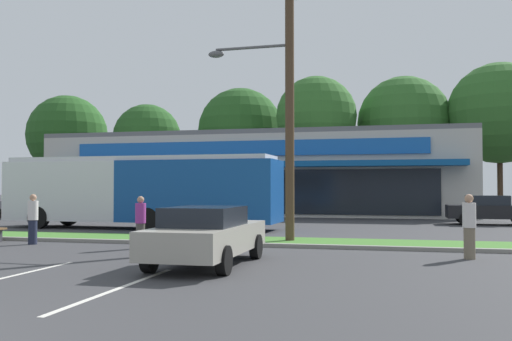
{
  "coord_description": "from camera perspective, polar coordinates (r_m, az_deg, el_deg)",
  "views": [
    {
      "loc": [
        6.83,
        -4.44,
        1.87
      ],
      "look_at": [
        1.34,
        18.1,
        2.57
      ],
      "focal_mm": 39.43,
      "sensor_mm": 36.0,
      "label": 1
    }
  ],
  "objects": [
    {
      "name": "tree_mid_left",
      "position": [
        52.56,
        -1.58,
        4.05
      ],
      "size": [
        7.93,
        7.93,
        11.13
      ],
      "color": "#473323",
      "rests_on": "ground_plane"
    },
    {
      "name": "tree_left",
      "position": [
        52.57,
        -10.99,
        3.25
      ],
      "size": [
        6.18,
        6.18,
        9.5
      ],
      "color": "#473323",
      "rests_on": "ground_plane"
    },
    {
      "name": "tree_far_left",
      "position": [
        57.27,
        -18.6,
        3.43
      ],
      "size": [
        7.63,
        7.63,
        10.75
      ],
      "color": "#473323",
      "rests_on": "ground_plane"
    },
    {
      "name": "city_bus",
      "position": [
        26.06,
        -11.65,
        -1.91
      ],
      "size": [
        12.88,
        2.89,
        3.25
      ],
      "rotation": [
        0.0,
        0.0,
        3.12
      ],
      "color": "#144793",
      "rests_on": "ground_plane"
    },
    {
      "name": "parking_stripe_2",
      "position": [
        10.92,
        -13.73,
        -11.52
      ],
      "size": [
        0.12,
        4.8,
        0.01
      ],
      "primitive_type": "cube",
      "color": "silver",
      "rests_on": "ground_plane"
    },
    {
      "name": "car_0",
      "position": [
        30.55,
        22.73,
        -3.68
      ],
      "size": [
        4.31,
        1.9,
        1.46
      ],
      "color": "black",
      "rests_on": "ground_plane"
    },
    {
      "name": "storefront_building",
      "position": [
        41.85,
        0.83,
        -0.44
      ],
      "size": [
        28.75,
        14.04,
        5.61
      ],
      "color": "#BCB7AD",
      "rests_on": "ground_plane"
    },
    {
      "name": "curb_lip",
      "position": [
        18.62,
        -7.96,
        -7.29
      ],
      "size": [
        56.0,
        0.24,
        0.12
      ],
      "primitive_type": "cube",
      "color": "gray",
      "rests_on": "ground_plane"
    },
    {
      "name": "tree_mid",
      "position": [
        48.38,
        6.14,
        5.46
      ],
      "size": [
        6.86,
        6.86,
        11.36
      ],
      "color": "#473323",
      "rests_on": "ground_plane"
    },
    {
      "name": "grass_median",
      "position": [
        19.75,
        -6.65,
        -6.97
      ],
      "size": [
        56.0,
        2.2,
        0.12
      ],
      "primitive_type": "cube",
      "color": "#427A2D",
      "rests_on": "ground_plane"
    },
    {
      "name": "car_1",
      "position": [
        37.28,
        -22.21,
        -3.26
      ],
      "size": [
        4.37,
        1.91,
        1.52
      ],
      "rotation": [
        0.0,
        0.0,
        3.14
      ],
      "color": "slate",
      "rests_on": "ground_plane"
    },
    {
      "name": "pedestrian_near_bench",
      "position": [
        17.59,
        -11.64,
        -5.16
      ],
      "size": [
        0.32,
        0.32,
        1.6
      ],
      "rotation": [
        0.0,
        0.0,
        4.92
      ],
      "color": "#47423D",
      "rests_on": "ground_plane"
    },
    {
      "name": "tree_right",
      "position": [
        50.37,
        23.45,
        5.36
      ],
      "size": [
        8.28,
        8.28,
        12.1
      ],
      "color": "#473323",
      "rests_on": "ground_plane"
    },
    {
      "name": "parking_stripe_1",
      "position": [
        12.95,
        -23.96,
        -9.86
      ],
      "size": [
        0.12,
        4.8,
        0.01
      ],
      "primitive_type": "cube",
      "color": "silver",
      "rests_on": "ground_plane"
    },
    {
      "name": "tree_mid_right",
      "position": [
        50.85,
        14.81,
        4.71
      ],
      "size": [
        8.1,
        8.1,
        11.57
      ],
      "color": "#473323",
      "rests_on": "ground_plane"
    },
    {
      "name": "pedestrian_far",
      "position": [
        19.91,
        -21.7,
        -4.6
      ],
      "size": [
        0.33,
        0.33,
        1.65
      ],
      "rotation": [
        0.0,
        0.0,
        5.15
      ],
      "color": "#1E2338",
      "rests_on": "ground_plane"
    },
    {
      "name": "utility_pole",
      "position": [
        18.95,
        2.98,
        7.63
      ],
      "size": [
        3.03,
        2.4,
        9.21
      ],
      "color": "#4C3826",
      "rests_on": "ground_plane"
    },
    {
      "name": "car_2",
      "position": [
        13.61,
        -5.01,
        -6.5
      ],
      "size": [
        1.92,
        4.64,
        1.41
      ],
      "rotation": [
        0.0,
        0.0,
        1.57
      ],
      "color": "#9E998C",
      "rests_on": "ground_plane"
    },
    {
      "name": "pedestrian_by_pole",
      "position": [
        15.73,
        20.83,
        -5.33
      ],
      "size": [
        0.34,
        0.34,
        1.69
      ],
      "rotation": [
        0.0,
        0.0,
        5.89
      ],
      "color": "#726651",
      "rests_on": "ground_plane"
    }
  ]
}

